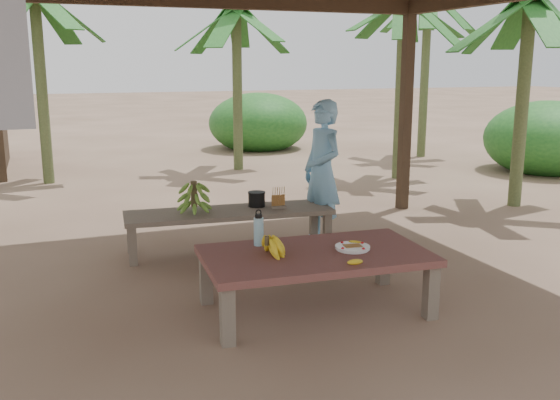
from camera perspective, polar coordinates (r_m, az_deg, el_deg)
name	(u,v)px	position (r m, az deg, el deg)	size (l,w,h in m)	color
ground	(272,287)	(5.71, -0.74, -7.93)	(80.00, 80.00, 0.00)	brown
work_table	(315,260)	(5.06, 3.25, -5.48)	(1.87, 1.13, 0.50)	brown
bench	(229,215)	(6.69, -4.64, -1.41)	(2.25, 0.81, 0.45)	brown
ripe_banana_bunch	(267,245)	(4.91, -1.21, -4.16)	(0.29, 0.25, 0.17)	yellow
plate	(353,248)	(5.12, 6.65, -4.35)	(0.28, 0.28, 0.04)	white
loose_banana_front	(355,262)	(4.75, 6.88, -5.65)	(0.04, 0.17, 0.04)	yellow
loose_banana_side	(358,244)	(5.22, 7.16, -3.98)	(0.04, 0.17, 0.04)	yellow
water_flask	(259,230)	(5.18, -1.97, -2.79)	(0.08, 0.08, 0.31)	teal
green_banana_stalk	(194,196)	(6.58, -7.86, 0.35)	(0.31, 0.31, 0.35)	#598C2D
cooking_pot	(257,199)	(6.83, -2.15, 0.05)	(0.18, 0.18, 0.15)	black
skewer_rack	(278,198)	(6.72, -0.16, 0.23)	(0.18, 0.08, 0.24)	#A57F47
woman	(322,172)	(6.99, 3.89, 2.61)	(0.58, 0.38, 1.60)	#6EA8D1
banana_plant_ne	(404,13)	(11.11, 11.23, 16.41)	(1.80, 1.80, 3.30)	#596638
banana_plant_n	(236,22)	(11.84, -4.01, 15.90)	(1.80, 1.80, 3.21)	#596638
banana_plant_nw	(35,7)	(11.15, -21.49, 16.09)	(1.80, 1.80, 3.36)	#596638
banana_plant_e	(529,17)	(9.33, 21.84, 15.26)	(1.80, 1.80, 3.08)	#596638
banana_plant_far	(428,6)	(13.89, 13.38, 16.85)	(1.80, 1.80, 3.65)	#596638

